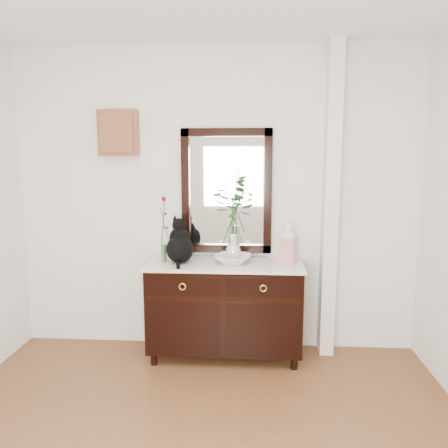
# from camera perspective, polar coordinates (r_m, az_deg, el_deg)

# --- Properties ---
(wall_back) EXTENTS (3.60, 0.04, 2.70)m
(wall_back) POSITION_cam_1_polar(r_m,az_deg,el_deg) (3.91, -1.13, 2.98)
(wall_back) COLOR white
(wall_back) RESTS_ON ground
(pilaster) EXTENTS (0.12, 0.20, 2.70)m
(pilaster) POSITION_cam_1_polar(r_m,az_deg,el_deg) (3.87, 13.70, 2.67)
(pilaster) COLOR white
(pilaster) RESTS_ON ground
(sideboard) EXTENTS (1.33, 0.52, 0.82)m
(sideboard) POSITION_cam_1_polar(r_m,az_deg,el_deg) (3.85, 0.10, -10.50)
(sideboard) COLOR black
(sideboard) RESTS_ON ground
(wall_mirror) EXTENTS (0.80, 0.06, 1.10)m
(wall_mirror) POSITION_cam_1_polar(r_m,az_deg,el_deg) (3.88, 0.33, 4.27)
(wall_mirror) COLOR black
(wall_mirror) RESTS_ON wall_back
(key_cabinet) EXTENTS (0.35, 0.10, 0.40)m
(key_cabinet) POSITION_cam_1_polar(r_m,az_deg,el_deg) (4.02, -13.63, 11.47)
(key_cabinet) COLOR brown
(key_cabinet) RESTS_ON wall_back
(cat) EXTENTS (0.32, 0.37, 0.38)m
(cat) POSITION_cam_1_polar(r_m,az_deg,el_deg) (3.74, -5.82, -2.14)
(cat) COLOR black
(cat) RESTS_ON sideboard
(lotus_bowl) EXTENTS (0.35, 0.35, 0.07)m
(lotus_bowl) POSITION_cam_1_polar(r_m,az_deg,el_deg) (3.71, 1.20, -4.59)
(lotus_bowl) COLOR white
(lotus_bowl) RESTS_ON sideboard
(vase_branches) EXTENTS (0.42, 0.42, 0.78)m
(vase_branches) POSITION_cam_1_polar(r_m,az_deg,el_deg) (3.64, 1.22, 1.12)
(vase_branches) COLOR silver
(vase_branches) RESTS_ON lotus_bowl
(bud_vase_rose) EXTENTS (0.08, 0.08, 0.57)m
(bud_vase_rose) POSITION_cam_1_polar(r_m,az_deg,el_deg) (3.75, -7.94, -0.63)
(bud_vase_rose) COLOR #386D36
(bud_vase_rose) RESTS_ON sideboard
(ginger_jar) EXTENTS (0.17, 0.17, 0.36)m
(ginger_jar) POSITION_cam_1_polar(r_m,az_deg,el_deg) (3.73, 8.35, -2.37)
(ginger_jar) COLOR white
(ginger_jar) RESTS_ON sideboard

